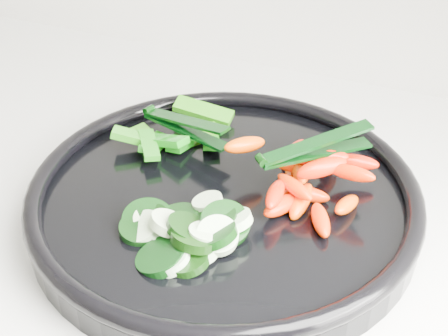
% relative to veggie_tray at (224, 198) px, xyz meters
% --- Properties ---
extents(veggie_tray, '(0.49, 0.49, 0.04)m').
position_rel_veggie_tray_xyz_m(veggie_tray, '(0.00, 0.00, 0.00)').
color(veggie_tray, black).
rests_on(veggie_tray, counter).
extents(cucumber_pile, '(0.13, 0.12, 0.04)m').
position_rel_veggie_tray_xyz_m(cucumber_pile, '(-0.01, -0.07, 0.01)').
color(cucumber_pile, black).
rests_on(cucumber_pile, veggie_tray).
extents(carrot_pile, '(0.15, 0.14, 0.05)m').
position_rel_veggie_tray_xyz_m(carrot_pile, '(0.07, 0.03, 0.02)').
color(carrot_pile, '#E53700').
rests_on(carrot_pile, veggie_tray).
extents(pepper_pile, '(0.11, 0.13, 0.04)m').
position_rel_veggie_tray_xyz_m(pepper_pile, '(-0.09, 0.06, 0.01)').
color(pepper_pile, '#0E6F0A').
rests_on(pepper_pile, veggie_tray).
extents(tong_carrot, '(0.09, 0.09, 0.02)m').
position_rel_veggie_tray_xyz_m(tong_carrot, '(0.07, 0.04, 0.05)').
color(tong_carrot, black).
rests_on(tong_carrot, carrot_pile).
extents(tong_pepper, '(0.11, 0.05, 0.02)m').
position_rel_veggie_tray_xyz_m(tong_pepper, '(-0.07, 0.06, 0.03)').
color(tong_pepper, black).
rests_on(tong_pepper, pepper_pile).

